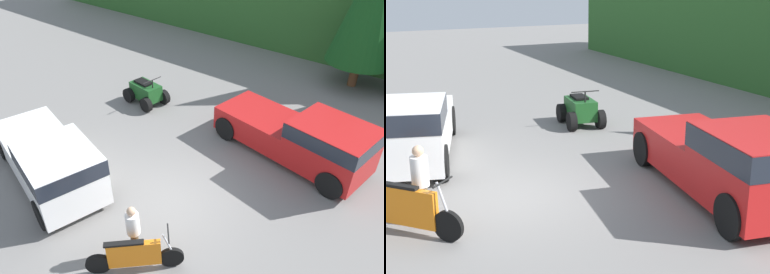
% 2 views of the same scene
% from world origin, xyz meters
% --- Properties ---
extents(ground_plane, '(80.00, 80.00, 0.00)m').
position_xyz_m(ground_plane, '(0.00, 0.00, 0.00)').
color(ground_plane, slate).
extents(pickup_truck_red, '(5.70, 2.88, 1.84)m').
position_xyz_m(pickup_truck_red, '(2.25, 4.45, 0.98)').
color(pickup_truck_red, red).
rests_on(pickup_truck_red, ground_plane).
extents(pickup_truck_second, '(5.53, 3.28, 1.84)m').
position_xyz_m(pickup_truck_second, '(-3.36, -1.50, 0.98)').
color(pickup_truck_second, white).
rests_on(pickup_truck_second, ground_plane).
extents(dirt_bike, '(1.80, 1.75, 1.21)m').
position_xyz_m(dirt_bike, '(0.89, -2.21, 0.50)').
color(dirt_bike, black).
rests_on(dirt_bike, ground_plane).
extents(quad_atv, '(1.97, 1.43, 1.26)m').
position_xyz_m(quad_atv, '(-4.82, 4.20, 0.49)').
color(quad_atv, black).
rests_on(quad_atv, ground_plane).
extents(rider_person, '(0.47, 0.47, 1.66)m').
position_xyz_m(rider_person, '(0.57, -1.89, 0.90)').
color(rider_person, brown).
rests_on(rider_person, ground_plane).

